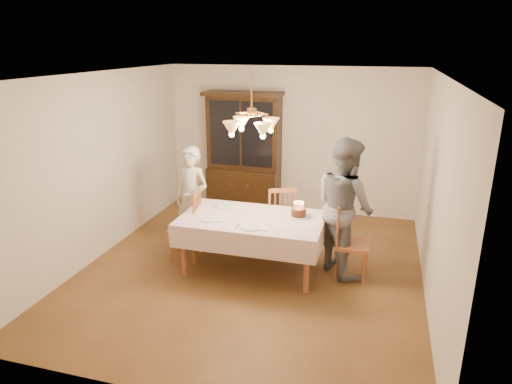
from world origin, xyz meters
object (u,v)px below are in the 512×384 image
(china_hutch, at_px, (244,155))
(birthday_cake, at_px, (299,213))
(chair_far_side, at_px, (280,220))
(elderly_woman, at_px, (192,198))
(dining_table, at_px, (252,223))

(china_hutch, relative_size, birthday_cake, 7.20)
(chair_far_side, distance_m, elderly_woman, 1.35)
(birthday_cake, bearing_deg, dining_table, -162.14)
(dining_table, xyz_separation_m, birthday_cake, (0.59, 0.19, 0.13))
(birthday_cake, bearing_deg, elderly_woman, 171.05)
(dining_table, xyz_separation_m, elderly_woman, (-1.06, 0.45, 0.09))
(dining_table, bearing_deg, birthday_cake, 17.86)
(chair_far_side, distance_m, birthday_cake, 0.78)
(china_hutch, xyz_separation_m, birthday_cake, (1.40, -2.06, -0.23))
(dining_table, xyz_separation_m, china_hutch, (-0.80, 2.25, 0.36))
(china_hutch, height_order, birthday_cake, china_hutch)
(dining_table, distance_m, chair_far_side, 0.84)
(dining_table, height_order, china_hutch, china_hutch)
(china_hutch, height_order, elderly_woman, china_hutch)
(chair_far_side, bearing_deg, dining_table, -105.72)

